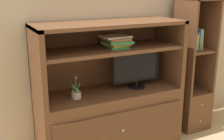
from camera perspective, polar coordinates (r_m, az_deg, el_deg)
painted_rear_wall at (r=3.33m, az=-3.10°, el=9.67°), size 6.00×0.10×2.80m
media_console at (r=3.26m, az=-0.43°, el=-7.30°), size 1.59×0.61×1.42m
tv_monitor at (r=3.24m, az=4.87°, el=0.33°), size 0.58×0.19×0.41m
potted_plant at (r=2.99m, az=-7.01°, el=-4.81°), size 0.10×0.11×0.26m
magazine_stack at (r=3.08m, az=0.75°, el=5.71°), size 0.30×0.36×0.13m
bookshelf_tall at (r=3.85m, az=15.21°, el=-2.79°), size 0.38×0.44×1.65m
upright_book_row at (r=3.68m, az=15.61°, el=5.70°), size 0.22×0.17×0.28m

